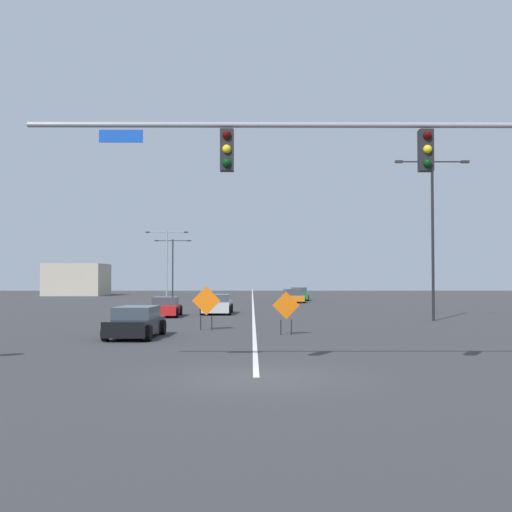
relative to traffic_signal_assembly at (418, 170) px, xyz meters
name	(u,v)px	position (x,y,z in m)	size (l,w,h in m)	color
ground	(256,378)	(-4.07, 0.01, -5.19)	(206.62, 206.62, 0.00)	#38383A
road_centre_stripe	(253,299)	(-4.07, 57.41, -5.19)	(0.16, 114.79, 0.01)	white
traffic_signal_assembly	(418,170)	(0.00, 0.00, 0.00)	(15.11, 0.44, 6.87)	gray
street_lamp_far_left	(433,225)	(6.23, 20.65, 0.29)	(4.27, 0.24, 9.31)	black
street_lamp_near_right	(167,258)	(-13.57, 54.69, -0.56)	(4.68, 0.24, 7.63)	gray
street_lamp_far_right	(173,262)	(-13.93, 62.98, -0.81)	(4.51, 0.24, 7.17)	black
construction_sign_right_lane	(206,303)	(-6.33, 14.30, -3.89)	(1.36, 0.22, 2.07)	orange
construction_sign_median_far	(286,308)	(-2.70, 11.71, -4.01)	(1.19, 0.21, 1.88)	orange
car_green_far	(298,294)	(0.87, 53.15, -4.55)	(2.10, 4.40, 1.40)	#196B38
car_red_passing	(165,307)	(-9.68, 24.76, -4.62)	(2.03, 3.88, 1.24)	red
car_silver_near	(217,304)	(-6.54, 27.78, -4.55)	(2.07, 4.48, 1.32)	#B7BABF
car_orange_approaching	(293,296)	(-0.13, 47.13, -4.56)	(2.27, 4.24, 1.34)	orange
car_black_mid	(136,322)	(-8.98, 10.59, -4.57)	(2.10, 4.25, 1.28)	black
roadside_building_west	(77,280)	(-28.25, 72.35, -3.02)	(7.66, 7.93, 4.34)	#B2A893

